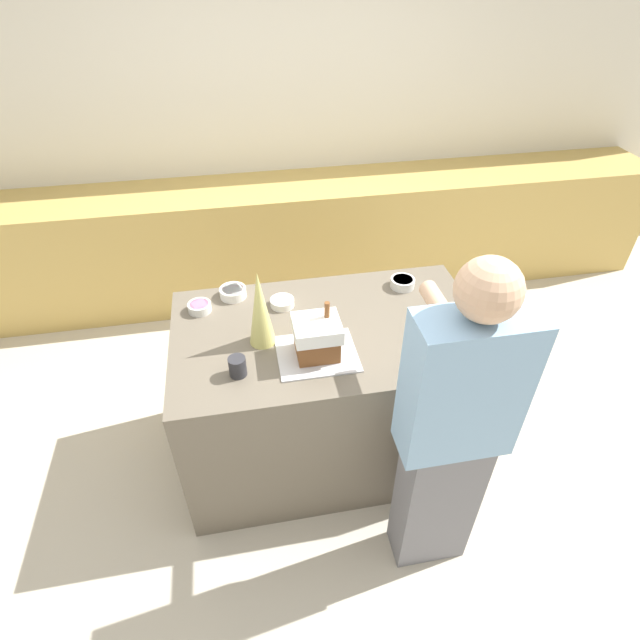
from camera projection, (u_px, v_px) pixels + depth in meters
ground_plane at (328, 443)px, 2.99m from camera, size 12.00×12.00×0.00m
wall_back at (277, 119)px, 3.75m from camera, size 8.00×0.05×2.60m
back_cabinet_block at (287, 239)px, 4.02m from camera, size 6.00×0.60×0.91m
kitchen_island at (328, 391)px, 2.72m from camera, size 1.54×0.91×0.89m
baking_tray at (317, 354)px, 2.29m from camera, size 0.36×0.31×0.01m
gingerbread_house at (317, 337)px, 2.23m from camera, size 0.21×0.19×0.26m
decorative_tree at (260, 309)px, 2.25m from camera, size 0.12×0.12×0.39m
candy_bowl_center_rear at (282, 302)px, 2.57m from camera, size 0.12×0.12×0.04m
candy_bowl_near_tray_right at (403, 282)px, 2.71m from camera, size 0.13×0.13×0.05m
candy_bowl_beside_tree at (200, 307)px, 2.54m from camera, size 0.12×0.12×0.05m
candy_bowl_far_left at (233, 292)px, 2.63m from camera, size 0.14×0.14×0.05m
mug at (238, 366)px, 2.16m from camera, size 0.08×0.08×0.09m
person at (451, 433)px, 1.97m from camera, size 0.44×0.54×1.66m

